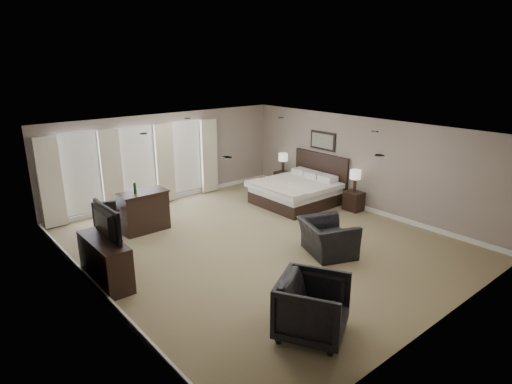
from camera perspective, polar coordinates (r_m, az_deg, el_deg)
room at (r=9.58m, az=0.62°, el=0.37°), size 7.60×8.60×2.64m
window_bay at (r=12.47m, az=-15.38°, el=3.29°), size 5.25×0.20×2.30m
bed at (r=12.48m, az=5.22°, el=1.40°), size 2.16×2.06×1.37m
nightstand_near at (r=12.34m, az=12.87°, el=-1.18°), size 0.40×0.49×0.54m
nightstand_far at (r=14.19m, az=3.58°, el=1.63°), size 0.40×0.49×0.53m
lamp_near at (r=12.18m, az=13.06°, el=1.43°), size 0.30×0.30×0.63m
lamp_far at (r=14.04m, az=3.63°, el=3.91°), size 0.31×0.31×0.63m
wall_art at (r=13.04m, az=8.86°, el=6.76°), size 0.04×0.96×0.56m
dresser at (r=8.67m, az=-19.45°, el=-8.69°), size 0.49×1.51×0.88m
tv at (r=8.46m, az=-19.79°, el=-5.56°), size 0.65×1.13×0.15m
armchair_near at (r=9.43m, az=9.52°, el=-5.29°), size 1.13×1.35×1.01m
armchair_far at (r=6.78m, az=7.59°, el=-14.65°), size 1.35×1.33×1.04m
bar_counter at (r=10.89m, az=-14.69°, el=-2.50°), size 1.17×0.61×1.02m
bar_stool_left at (r=10.76m, az=-18.47°, el=-3.96°), size 0.40×0.40×0.71m
bar_stool_right at (r=12.24m, az=-15.72°, el=-1.21°), size 0.40×0.40×0.68m
desk_chair at (r=10.20m, az=-19.17°, el=-3.86°), size 0.80×0.80×1.16m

